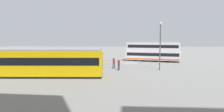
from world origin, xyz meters
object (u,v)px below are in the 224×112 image
at_px(double_decker_bus, 152,52).
at_px(tram_yellow, 38,62).
at_px(pedestrian_near_railing, 114,62).
at_px(info_sign, 87,57).
at_px(street_lamp, 160,42).
at_px(pedestrian_crossing, 119,64).

bearing_deg(double_decker_bus, tram_yellow, 46.30).
bearing_deg(pedestrian_near_railing, info_sign, -10.44).
bearing_deg(street_lamp, double_decker_bus, -92.38).
bearing_deg(info_sign, double_decker_bus, -142.72).
height_order(double_decker_bus, pedestrian_crossing, double_decker_bus).
distance_m(double_decker_bus, info_sign, 14.79).
xyz_separation_m(tram_yellow, info_sign, (-4.19, -7.74, -0.09)).
xyz_separation_m(double_decker_bus, tram_yellow, (15.95, 16.69, -0.29)).
bearing_deg(pedestrian_near_railing, double_decker_bus, -126.71).
bearing_deg(double_decker_bus, pedestrian_crossing, 60.34).
distance_m(tram_yellow, pedestrian_crossing, 10.96).
distance_m(pedestrian_crossing, street_lamp, 6.77).
height_order(info_sign, street_lamp, street_lamp).
distance_m(double_decker_bus, tram_yellow, 23.09).
distance_m(double_decker_bus, pedestrian_near_railing, 12.24).
bearing_deg(street_lamp, info_sign, -8.99).
xyz_separation_m(pedestrian_crossing, street_lamp, (-5.99, -0.56, 3.10)).
height_order(tram_yellow, pedestrian_near_railing, tram_yellow).
relative_size(info_sign, street_lamp, 0.35).
distance_m(info_sign, street_lamp, 11.71).
height_order(pedestrian_near_railing, pedestrian_crossing, pedestrian_near_railing).
distance_m(pedestrian_near_railing, info_sign, 4.59).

